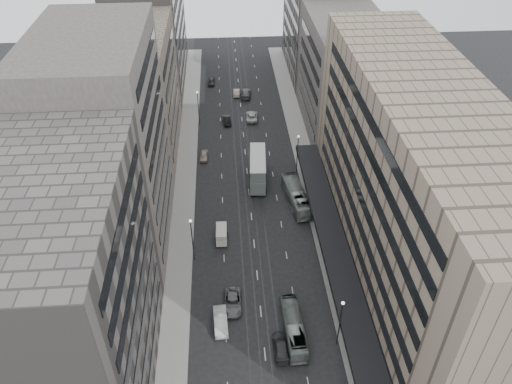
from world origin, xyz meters
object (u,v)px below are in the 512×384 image
object	(u,v)px
sedan_1	(221,321)
bus_near	(293,327)
bus_far	(296,196)
double_decker	(258,169)
panel_van	(222,234)
sedan_2	(233,302)

from	to	relation	value
sedan_1	bus_near	bearing A→B (deg)	-15.80
bus_far	sedan_1	xyz separation A→B (m)	(-13.94, -26.12, -0.77)
bus_far	sedan_1	size ratio (longest dim) A/B	2.24
double_decker	sedan_1	world-z (taller)	double_decker
bus_far	panel_van	size ratio (longest dim) A/B	2.97
sedan_1	sedan_2	bearing A→B (deg)	58.38
bus_near	bus_far	bearing A→B (deg)	-100.13
bus_far	bus_near	bearing A→B (deg)	73.75
sedan_2	bus_near	bearing A→B (deg)	-32.76
double_decker	sedan_2	xyz separation A→B (m)	(-5.78, -29.93, -2.28)
bus_far	sedan_2	world-z (taller)	bus_far
bus_near	double_decker	xyz separation A→B (m)	(-2.22, 35.40, 1.62)
bus_near	bus_far	xyz separation A→B (m)	(4.16, 28.30, 0.21)
bus_far	panel_van	xyz separation A→B (m)	(-13.52, -8.91, -0.27)
bus_near	double_decker	distance (m)	35.51
bus_far	panel_van	world-z (taller)	bus_far
double_decker	bus_near	bearing A→B (deg)	-82.65
bus_far	double_decker	size ratio (longest dim) A/B	1.12
panel_van	sedan_1	distance (m)	17.22
bus_far	double_decker	distance (m)	9.65
bus_near	sedan_2	world-z (taller)	bus_near
double_decker	panel_van	size ratio (longest dim) A/B	2.67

